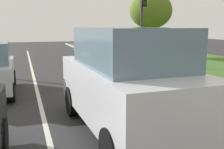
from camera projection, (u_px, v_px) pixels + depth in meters
ground_plane at (55, 87)px, 10.51m from camera, size 60.00×60.00×0.00m
lane_line_center at (36, 88)px, 10.30m from camera, size 0.12×32.00×0.01m
lane_line_right_edge at (141, 81)px, 11.61m from camera, size 0.12×32.00×0.01m
curb_right at (152, 79)px, 11.75m from camera, size 0.24×48.00×0.12m
car_suv_ahead at (127, 81)px, 5.82m from camera, size 2.09×4.56×2.28m
traffic_light_near_right at (143, 12)px, 15.24m from camera, size 0.32×0.50×4.62m
tree_roadside_far at (151, 11)px, 20.00m from camera, size 3.09×3.09×4.69m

